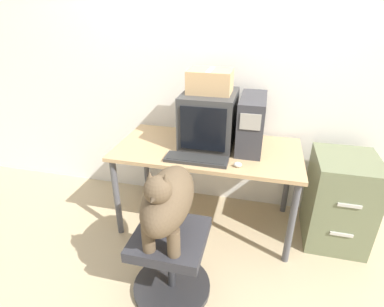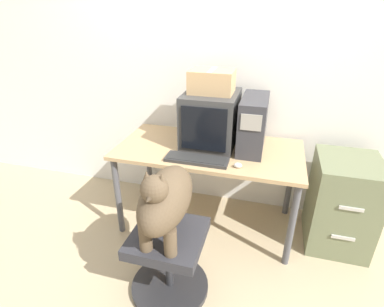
% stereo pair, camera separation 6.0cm
% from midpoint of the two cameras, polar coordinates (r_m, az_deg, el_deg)
% --- Properties ---
extents(ground_plane, '(12.00, 12.00, 0.00)m').
position_cam_midpoint_polar(ground_plane, '(2.51, 0.20, -17.77)').
color(ground_plane, tan).
extents(wall_back, '(8.00, 0.05, 2.60)m').
position_cam_midpoint_polar(wall_back, '(2.62, 4.53, 16.47)').
color(wall_back, white).
rests_on(wall_back, ground_plane).
extents(desk, '(1.46, 0.73, 0.73)m').
position_cam_midpoint_polar(desk, '(2.42, 2.26, -0.61)').
color(desk, tan).
rests_on(desk, ground_plane).
extents(crt_monitor, '(0.41, 0.48, 0.42)m').
position_cam_midpoint_polar(crt_monitor, '(2.40, 2.54, 6.65)').
color(crt_monitor, '#383838').
rests_on(crt_monitor, desk).
extents(pc_tower, '(0.19, 0.47, 0.41)m').
position_cam_midpoint_polar(pc_tower, '(2.35, 10.54, 5.74)').
color(pc_tower, '#333338').
rests_on(pc_tower, desk).
extents(keyboard, '(0.46, 0.15, 0.03)m').
position_cam_midpoint_polar(keyboard, '(2.18, 0.05, -1.11)').
color(keyboard, '#2D2D2D').
rests_on(keyboard, desk).
extents(computer_mouse, '(0.06, 0.04, 0.04)m').
position_cam_midpoint_polar(computer_mouse, '(2.11, 7.91, -2.12)').
color(computer_mouse, silver).
rests_on(computer_mouse, desk).
extents(office_chair, '(0.52, 0.52, 0.48)m').
position_cam_midpoint_polar(office_chair, '(2.07, -4.92, -19.64)').
color(office_chair, '#262628').
rests_on(office_chair, ground_plane).
extents(dog, '(0.27, 0.58, 0.52)m').
position_cam_midpoint_polar(dog, '(1.75, -5.67, -8.78)').
color(dog, brown).
rests_on(dog, office_chair).
extents(filing_cabinet, '(0.45, 0.52, 0.74)m').
position_cam_midpoint_polar(filing_cabinet, '(2.65, 25.56, -7.99)').
color(filing_cabinet, '#6B7251').
rests_on(filing_cabinet, ground_plane).
extents(cardboard_box, '(0.33, 0.25, 0.17)m').
position_cam_midpoint_polar(cardboard_box, '(2.32, 2.71, 13.58)').
color(cardboard_box, tan).
rests_on(cardboard_box, crt_monitor).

